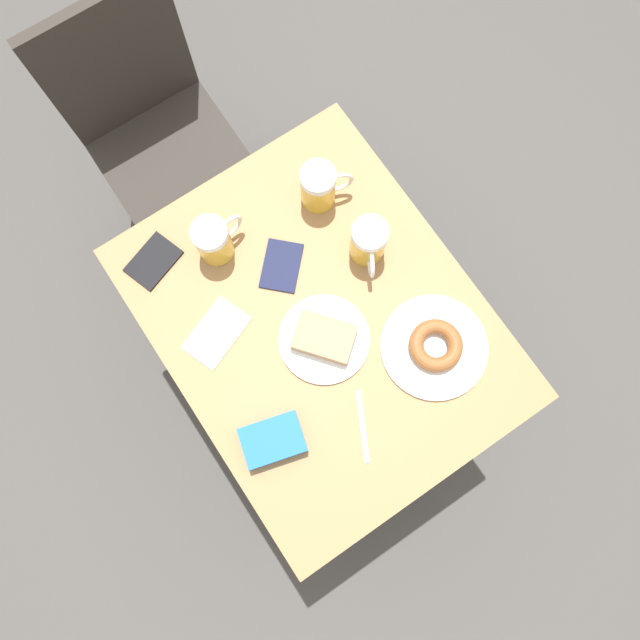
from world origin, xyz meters
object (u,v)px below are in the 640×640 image
napkin_folded (217,333)px  beer_mug_right (319,186)px  fork (363,426)px  passport_far_edge (153,261)px  blue_pouch (273,440)px  plate_with_donut (435,346)px  plate_with_cake (324,338)px  beer_mug_left (369,242)px  chair (146,115)px  beer_mug_center (214,240)px  passport_near_edge (282,265)px

napkin_folded → beer_mug_right: bearing=20.8°
fork → passport_far_edge: bearing=107.8°
passport_far_edge → blue_pouch: (0.01, -0.52, 0.02)m
plate_with_donut → plate_with_cake: bearing=141.9°
plate_with_cake → beer_mug_right: beer_mug_right is taller
plate_with_cake → blue_pouch: bearing=-150.4°
napkin_folded → blue_pouch: size_ratio=1.14×
fork → beer_mug_left: bearing=53.8°
chair → blue_pouch: 1.03m
beer_mug_center → passport_near_edge: size_ratio=0.87×
plate_with_cake → beer_mug_right: 0.36m
beer_mug_left → passport_near_edge: 0.22m
plate_with_cake → blue_pouch: (-0.23, -0.13, 0.01)m
napkin_folded → chair: bearing=76.7°
passport_far_edge → blue_pouch: bearing=-89.1°
plate_with_donut → passport_near_edge: bearing=116.7°
beer_mug_left → napkin_folded: 0.42m
beer_mug_left → passport_far_edge: size_ratio=0.88×
beer_mug_left → fork: bearing=-126.2°
napkin_folded → blue_pouch: 0.29m
beer_mug_right → blue_pouch: size_ratio=0.82×
beer_mug_right → plate_with_cake: bearing=-122.2°
beer_mug_left → fork: size_ratio=0.85×
chair → passport_far_edge: chair is taller
passport_near_edge → beer_mug_left: bearing=-23.9°
beer_mug_center → blue_pouch: beer_mug_center is taller
chair → passport_far_edge: (-0.20, -0.47, 0.18)m
beer_mug_center → beer_mug_right: size_ratio=1.01×
beer_mug_right → passport_far_edge: bearing=168.5°
passport_far_edge → plate_with_cake: bearing=-59.0°
beer_mug_right → blue_pouch: (-0.42, -0.44, -0.04)m
beer_mug_right → passport_near_edge: beer_mug_right is taller
plate_with_cake → beer_mug_left: size_ratio=1.68×
beer_mug_center → passport_near_edge: (0.11, -0.12, -0.06)m
beer_mug_left → napkin_folded: size_ratio=0.72×
plate_with_donut → beer_mug_right: (-0.01, 0.47, 0.05)m
chair → passport_far_edge: size_ratio=6.20×
napkin_folded → fork: 0.41m
napkin_folded → beer_mug_center: bearing=56.9°
chair → plate_with_donut: size_ratio=3.61×
napkin_folded → blue_pouch: blue_pouch is taller
beer_mug_right → chair: bearing=112.4°
beer_mug_right → plate_with_donut: bearing=-88.5°
plate_with_donut → blue_pouch: bearing=175.9°
plate_with_donut → passport_far_edge: bearing=128.5°
passport_far_edge → passport_near_edge: bearing=-35.8°
napkin_folded → plate_with_cake: bearing=-37.6°
plate_with_donut → blue_pouch: (-0.43, 0.03, 0.01)m
passport_near_edge → fork: bearing=-97.9°
beer_mug_left → beer_mug_right: (-0.02, 0.18, 0.00)m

